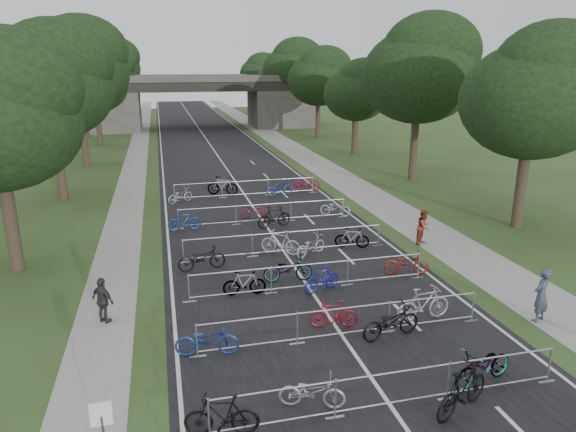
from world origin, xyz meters
name	(u,v)px	position (x,y,z in m)	size (l,w,h in m)	color
road	(210,144)	(0.00, 50.00, 0.01)	(11.00, 140.00, 0.01)	black
sidewalk_right	(281,141)	(8.00, 50.00, 0.01)	(3.00, 140.00, 0.01)	gray
sidewalk_left	(139,146)	(-7.50, 50.00, 0.01)	(2.00, 140.00, 0.01)	gray
lane_markings	(210,144)	(0.00, 50.00, 0.00)	(0.12, 140.00, 0.00)	silver
overpass_bridge	(197,102)	(0.00, 65.00, 3.53)	(31.00, 8.00, 7.05)	#3E3B38
park_sign	(102,426)	(-6.80, 3.00, 1.27)	(0.45, 0.06, 1.83)	#4C4C51
tree_right_0	(536,95)	(13.11, 15.93, 6.92)	(7.17, 7.17, 10.93)	#33261C
tree_left_1	(51,83)	(-11.39, 27.93, 7.30)	(7.56, 7.56, 11.53)	#33261C
tree_right_1	(421,71)	(13.11, 27.93, 7.90)	(8.18, 8.18, 12.47)	#33261C
tree_left_2	(77,68)	(-11.39, 39.93, 8.12)	(8.40, 8.40, 12.81)	#33261C
tree_right_2	(358,91)	(13.11, 39.93, 5.95)	(6.16, 6.16, 9.39)	#33261C
tree_left_3	(95,83)	(-11.39, 51.93, 6.49)	(6.72, 6.72, 10.25)	#33261C
tree_right_3	(320,78)	(13.11, 51.93, 6.92)	(7.17, 7.17, 10.93)	#33261C
tree_left_4	(105,73)	(-11.39, 63.93, 7.30)	(7.56, 7.56, 11.53)	#33261C
tree_right_4	(293,68)	(13.11, 63.93, 7.90)	(8.18, 8.18, 12.47)	#33261C
tree_left_5	(112,66)	(-11.39, 75.93, 8.12)	(8.40, 8.40, 12.81)	#33261C
tree_right_5	(274,80)	(13.11, 75.93, 5.95)	(6.16, 6.16, 9.39)	#33261C
tree_left_6	(118,76)	(-11.39, 87.93, 6.49)	(6.72, 6.72, 10.25)	#33261C
tree_right_6	(260,73)	(13.11, 87.93, 6.92)	(7.17, 7.17, 10.93)	#33261C
barrier_row_1	(393,390)	(0.00, 3.60, 0.55)	(9.70, 0.08, 1.10)	#ABAEB3
barrier_row_2	(344,323)	(0.00, 7.20, 0.55)	(9.70, 0.08, 1.10)	#ABAEB3
barrier_row_3	(310,276)	(0.00, 11.00, 0.55)	(9.70, 0.08, 1.10)	#ABAEB3
barrier_row_4	(285,243)	(0.00, 15.00, 0.55)	(9.70, 0.08, 1.10)	#ABAEB3
barrier_row_5	(264,213)	(0.00, 20.00, 0.55)	(9.70, 0.08, 1.10)	#ABAEB3
barrier_row_6	(246,189)	(0.00, 26.00, 0.55)	(9.70, 0.08, 1.10)	#ABAEB3
bike_4	(222,416)	(-4.30, 3.68, 0.53)	(0.50, 1.78, 1.07)	black
bike_5	(312,392)	(-1.96, 4.15, 0.45)	(0.59, 1.70, 0.89)	#A4A3AB
bike_6	(462,390)	(1.60, 3.06, 0.63)	(0.59, 2.10, 1.26)	black
bike_7	(484,367)	(2.83, 3.97, 0.54)	(0.71, 2.05, 1.08)	#ABAEB3
bike_8	(207,340)	(-4.30, 7.24, 0.50)	(0.67, 1.92, 1.01)	navy
bike_9	(334,314)	(-0.10, 7.93, 0.49)	(0.46, 1.62, 0.97)	maroon
bike_10	(391,322)	(1.45, 6.87, 0.55)	(0.73, 2.08, 1.09)	black
bike_11	(423,304)	(2.99, 7.62, 0.62)	(0.58, 2.05, 1.23)	gray
bike_12	(244,283)	(-2.54, 11.10, 0.49)	(0.46, 1.63, 0.98)	#ABAEB3
bike_13	(288,269)	(-0.64, 11.96, 0.52)	(0.69, 1.98, 1.04)	#ABAEB3
bike_14	(322,279)	(0.39, 10.71, 0.51)	(0.48, 1.70, 1.02)	navy
bike_15	(406,263)	(4.30, 11.48, 0.49)	(0.65, 1.86, 0.98)	maroon
bike_16	(202,258)	(-3.88, 13.99, 0.53)	(0.70, 2.01, 1.06)	black
bike_17	(280,243)	(-0.23, 15.00, 0.57)	(0.54, 1.91, 1.15)	#A0A2A8
bike_18	(311,246)	(1.07, 14.55, 0.47)	(0.63, 1.79, 0.94)	#A5A5AD
bike_19	(352,238)	(3.25, 15.03, 0.49)	(0.46, 1.63, 0.98)	#ABAEB3
bike_20	(184,221)	(-4.30, 19.63, 0.52)	(0.49, 1.74, 1.04)	navy
bike_21	(255,211)	(-0.33, 20.83, 0.45)	(0.60, 1.72, 0.90)	maroon
bike_22	(274,217)	(0.36, 19.04, 0.58)	(0.54, 1.93, 1.16)	black
bike_23	(335,208)	(4.26, 20.35, 0.46)	(0.61, 1.75, 0.92)	#AEB0B6
bike_24	(180,196)	(-4.26, 25.47, 0.46)	(0.61, 1.76, 0.92)	#A5A5AD
bike_25	(222,186)	(-1.42, 26.81, 0.62)	(0.58, 2.06, 1.24)	#ABAEB3
bike_26	(280,188)	(2.22, 25.64, 0.54)	(0.72, 2.07, 1.09)	#1B3C95
bike_27	(306,183)	(4.24, 26.40, 0.58)	(0.55, 1.95, 1.17)	maroon
pedestrian_a	(541,295)	(6.80, 6.68, 0.94)	(0.69, 0.45, 1.89)	#373A53
pedestrian_b	(424,227)	(6.80, 14.72, 0.85)	(0.83, 0.65, 1.71)	maroon
pedestrian_c	(103,301)	(-7.47, 10.12, 0.80)	(0.94, 0.39, 1.61)	#2B2B2E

